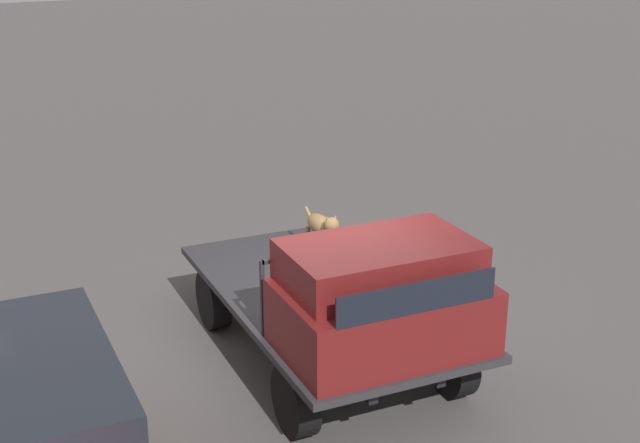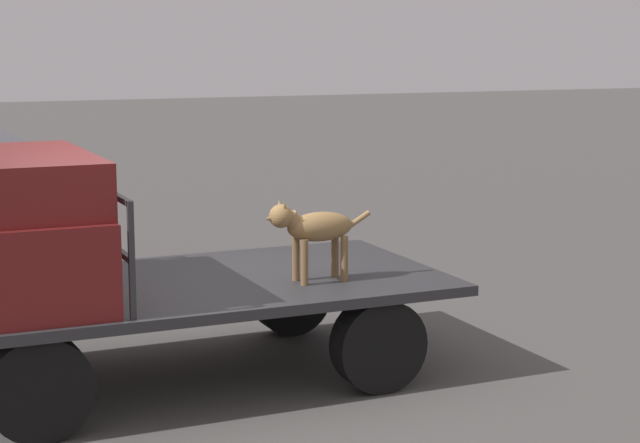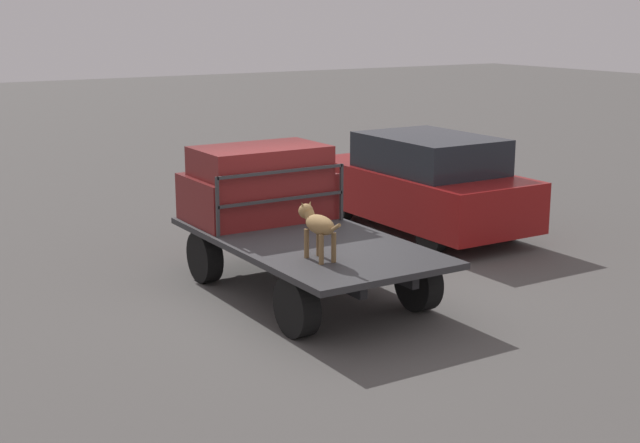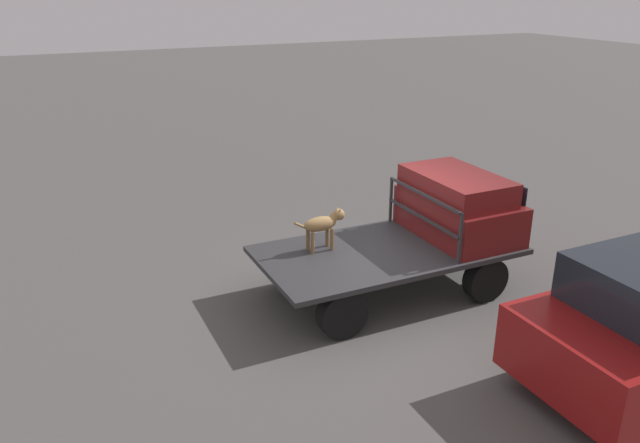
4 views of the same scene
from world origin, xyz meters
The scene contains 5 objects.
ground_plane centered at (0.00, 0.00, 0.00)m, with size 80.00×80.00×0.00m, color #514F4C.
flatbed_truck centered at (0.00, 0.00, 0.59)m, with size 4.10×2.10×0.78m.
truck_cab centered at (1.32, 0.00, 1.29)m, with size 1.30×1.98×1.06m.
truck_headboard centered at (0.64, 0.00, 1.33)m, with size 0.04×1.98×0.81m.
dog centered at (-0.93, 0.40, 1.21)m, with size 0.89×0.23×0.67m.
Camera 4 is at (-4.87, -7.72, 4.75)m, focal length 35.00 mm.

